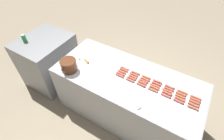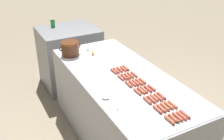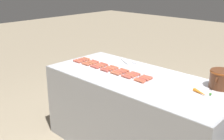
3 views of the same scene
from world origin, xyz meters
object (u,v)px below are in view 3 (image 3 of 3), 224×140
Objects in this scene: hot_dog_21 at (79,61)px; hot_dog_25 at (117,72)px; hot_dog_22 at (88,63)px; hot_dog_20 at (144,79)px; hot_dog_5 at (136,73)px; serving_spoon at (131,62)px; hot_dog_30 at (95,67)px; hot_dog_11 at (122,71)px; hot_dog_7 at (84,59)px; hot_dog_23 at (97,66)px; hot_dog_31 at (104,70)px; hot_dog_17 at (110,68)px; hot_dog_29 at (85,64)px; hot_dog_32 at (115,73)px; hot_dog_18 at (120,72)px; hot_dog_33 at (126,77)px; hot_dog_3 at (114,67)px; hot_dog_10 at (112,68)px; hot_dog_15 at (91,63)px; hot_dog_1 at (95,61)px; hot_dog_13 at (146,78)px; hot_dog_27 at (141,80)px; hot_dog_9 at (102,65)px; hot_dog_4 at (125,70)px; hot_dog_16 at (100,66)px; hot_dog_2 at (104,64)px; hot_dog_0 at (87,59)px; hot_dog_8 at (93,62)px; hot_dog_26 at (129,76)px; hot_dog_34 at (139,81)px; bean_pot at (222,78)px; hot_dog_19 at (131,75)px; carrot at (201,93)px; hot_dog_12 at (133,74)px.

hot_dog_25 is (-0.00, 0.65, 0.00)m from hot_dog_21.
hot_dog_20 is at bearing 92.96° from hot_dog_22.
serving_spoon is at bearing -133.40° from hot_dog_5.
hot_dog_11 is at bearing 109.61° from hot_dog_30.
hot_dog_22 is at bearing 63.54° from hot_dog_7.
hot_dog_23 and hot_dog_31 have the same top height.
hot_dog_17 is 0.49m from hot_dog_20.
hot_dog_32 is at bearing 89.76° from hot_dog_29.
hot_dog_18 is 1.00× the size of hot_dog_33.
hot_dog_3 and hot_dog_22 have the same top height.
hot_dog_10 is at bearing 110.21° from hot_dog_29.
hot_dog_30 is (0.08, 0.16, 0.00)m from hot_dog_15.
hot_dog_10 is 0.34m from serving_spoon.
hot_dog_10 is 1.00× the size of hot_dog_25.
hot_dog_18 is 0.52× the size of serving_spoon.
hot_dog_1 and hot_dog_18 have the same top height.
hot_dog_27 is (0.09, -0.00, 0.00)m from hot_dog_13.
hot_dog_9 is 0.34m from hot_dog_25.
hot_dog_16 is (0.08, -0.32, 0.00)m from hot_dog_4.
hot_dog_2 and hot_dog_4 have the same top height.
hot_dog_0 is at bearing -116.28° from hot_dog_15.
hot_dog_8 is 1.00× the size of hot_dog_26.
hot_dog_13 is (0.04, 0.49, 0.00)m from hot_dog_3.
hot_dog_11 is 0.35m from hot_dog_34.
hot_dog_17 is (0.04, 0.49, 0.00)m from hot_dog_7.
hot_dog_11 and hot_dog_21 have the same top height.
hot_dog_26 is (0.04, 0.16, 0.00)m from hot_dog_18.
bean_pot is at bearing 119.87° from hot_dog_27.
hot_dog_9 is at bearing -179.99° from hot_dog_23.
bean_pot is at bearing 116.70° from hot_dog_33.
hot_dog_4 is 1.00× the size of hot_dog_13.
hot_dog_9 is 1.00× the size of hot_dog_19.
bean_pot reaches higher than serving_spoon.
hot_dog_32 is at bearing -80.87° from carrot.
hot_dog_11 is (0.00, 0.34, 0.00)m from hot_dog_9.
hot_dog_12 is 0.65m from hot_dog_22.
hot_dog_8 is 0.50m from hot_dog_32.
hot_dog_3 is at bearing 110.68° from hot_dog_22.
carrot is at bearing 94.13° from hot_dog_18.
hot_dog_31 is at bearing -89.24° from hot_dog_33.
hot_dog_26 is (0.12, 0.65, 0.00)m from hot_dog_1.
hot_dog_0 is at bearing -94.91° from hot_dog_20.
hot_dog_8 and hot_dog_25 have the same top height.
hot_dog_11 is (0.04, 0.49, 0.00)m from hot_dog_1.
hot_dog_10 is 1.00× the size of hot_dog_26.
serving_spoon is (-0.46, 0.18, -0.01)m from hot_dog_30.
hot_dog_15 is at bearing -105.20° from hot_dog_23.
hot_dog_25 is at bearing 82.96° from hot_dog_16.
hot_dog_30 is (0.08, -0.01, 0.00)m from hot_dog_16.
hot_dog_4 is 1.00× the size of hot_dog_9.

